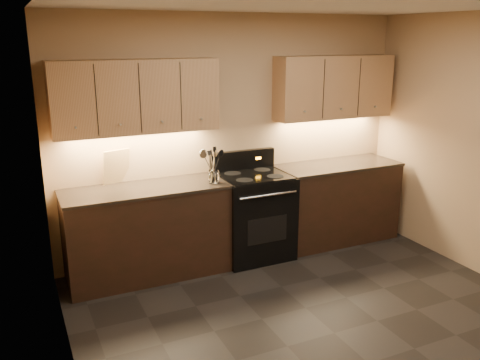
% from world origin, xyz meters
% --- Properties ---
extents(floor, '(4.00, 4.00, 0.00)m').
position_xyz_m(floor, '(0.00, 0.00, 0.00)').
color(floor, black).
rests_on(floor, ground).
extents(ceiling, '(4.00, 4.00, 0.00)m').
position_xyz_m(ceiling, '(0.00, 0.00, 2.60)').
color(ceiling, silver).
rests_on(ceiling, wall_back).
extents(wall_back, '(4.00, 0.04, 2.60)m').
position_xyz_m(wall_back, '(0.00, 2.00, 1.30)').
color(wall_back, tan).
rests_on(wall_back, ground).
extents(wall_left, '(0.04, 4.00, 2.60)m').
position_xyz_m(wall_left, '(-2.00, 0.00, 1.30)').
color(wall_left, tan).
rests_on(wall_left, ground).
extents(counter_left, '(1.62, 0.62, 0.93)m').
position_xyz_m(counter_left, '(-1.10, 1.70, 0.47)').
color(counter_left, black).
rests_on(counter_left, ground).
extents(counter_right, '(1.46, 0.62, 0.93)m').
position_xyz_m(counter_right, '(1.18, 1.70, 0.47)').
color(counter_right, black).
rests_on(counter_right, ground).
extents(stove, '(0.76, 0.68, 1.14)m').
position_xyz_m(stove, '(0.08, 1.68, 0.48)').
color(stove, black).
rests_on(stove, ground).
extents(upper_cab_left, '(1.60, 0.30, 0.70)m').
position_xyz_m(upper_cab_left, '(-1.10, 1.85, 1.80)').
color(upper_cab_left, tan).
rests_on(upper_cab_left, wall_back).
extents(upper_cab_right, '(1.44, 0.30, 0.70)m').
position_xyz_m(upper_cab_right, '(1.18, 1.85, 1.80)').
color(upper_cab_right, tan).
rests_on(upper_cab_right, wall_back).
extents(outlet_plate, '(0.08, 0.01, 0.12)m').
position_xyz_m(outlet_plate, '(-1.30, 1.99, 1.12)').
color(outlet_plate, '#B2B5BA').
rests_on(outlet_plate, wall_back).
extents(utensil_crock, '(0.13, 0.13, 0.14)m').
position_xyz_m(utensil_crock, '(-0.42, 1.57, 0.99)').
color(utensil_crock, white).
rests_on(utensil_crock, counter_left).
extents(cutting_board, '(0.29, 0.15, 0.35)m').
position_xyz_m(cutting_board, '(-1.31, 1.96, 1.10)').
color(cutting_board, tan).
rests_on(cutting_board, counter_left).
extents(wooden_spoon, '(0.13, 0.11, 0.33)m').
position_xyz_m(wooden_spoon, '(-0.45, 1.57, 1.10)').
color(wooden_spoon, tan).
rests_on(wooden_spoon, utensil_crock).
extents(black_spoon, '(0.14, 0.16, 0.35)m').
position_xyz_m(black_spoon, '(-0.43, 1.60, 1.12)').
color(black_spoon, black).
rests_on(black_spoon, utensil_crock).
extents(black_turner, '(0.11, 0.16, 0.38)m').
position_xyz_m(black_turner, '(-0.40, 1.55, 1.13)').
color(black_turner, black).
rests_on(black_turner, utensil_crock).
extents(steel_spatula, '(0.20, 0.16, 0.39)m').
position_xyz_m(steel_spatula, '(-0.39, 1.57, 1.13)').
color(steel_spatula, silver).
rests_on(steel_spatula, utensil_crock).
extents(steel_skimmer, '(0.25, 0.13, 0.36)m').
position_xyz_m(steel_skimmer, '(-0.40, 1.57, 1.13)').
color(steel_skimmer, silver).
rests_on(steel_skimmer, utensil_crock).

